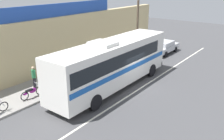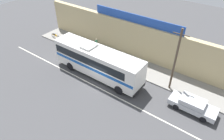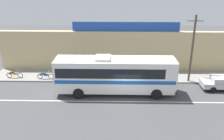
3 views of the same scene
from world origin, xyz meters
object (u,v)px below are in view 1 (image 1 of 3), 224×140
Objects in this scene: intercity_bus at (112,62)px; motorcycle_blue at (32,92)px; parked_car at (164,47)px; pedestrian_near_shop at (34,76)px; utility_pole at (138,21)px.

intercity_bus reaches higher than motorcycle_blue.
motorcycle_blue is at bearing 172.50° from parked_car.
pedestrian_near_shop reaches higher than motorcycle_blue.
intercity_bus is 6.81× the size of pedestrian_near_shop.
parked_car is at bearing 5.62° from intercity_bus.
motorcycle_blue is (-16.03, 2.11, -0.17)m from parked_car.
parked_car is 15.30m from pedestrian_near_shop.
motorcycle_blue is (-12.96, 0.38, -3.28)m from utility_pole.
intercity_bus is 5.89m from pedestrian_near_shop.
intercity_bus is 6.04m from motorcycle_blue.
intercity_bus is at bearing -160.72° from utility_pole.
intercity_bus reaches higher than parked_car.
pedestrian_near_shop is at bearing 47.41° from motorcycle_blue.
parked_car is 0.64× the size of utility_pole.
utility_pole reaches higher than pedestrian_near_shop.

